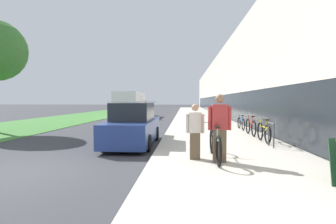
{
  "coord_description": "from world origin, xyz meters",
  "views": [
    {
      "loc": [
        4.11,
        -6.04,
        1.76
      ],
      "look_at": [
        2.97,
        11.93,
        0.98
      ],
      "focal_mm": 28.0,
      "sensor_mm": 36.0,
      "label": 1
    }
  ],
  "objects_px": {
    "tandem_bicycle": "(215,145)",
    "bike_rack_hoop": "(271,132)",
    "cruiser_bike_middle": "(251,127)",
    "moving_truck": "(131,105)",
    "cruiser_bike_nearest": "(264,132)",
    "parked_sedan_curbside": "(133,126)",
    "person_bystander": "(195,131)",
    "cruiser_bike_farthest": "(241,123)",
    "person_rider": "(220,128)"
  },
  "relations": [
    {
      "from": "bike_rack_hoop",
      "to": "cruiser_bike_nearest",
      "type": "xyz_separation_m",
      "value": [
        0.06,
        1.04,
        -0.13
      ]
    },
    {
      "from": "person_rider",
      "to": "moving_truck",
      "type": "xyz_separation_m",
      "value": [
        -6.65,
        20.91,
        0.3
      ]
    },
    {
      "from": "person_bystander",
      "to": "parked_sedan_curbside",
      "type": "height_order",
      "value": "parked_sedan_curbside"
    },
    {
      "from": "person_bystander",
      "to": "tandem_bicycle",
      "type": "bearing_deg",
      "value": -1.82
    },
    {
      "from": "person_bystander",
      "to": "person_rider",
      "type": "bearing_deg",
      "value": -25.98
    },
    {
      "from": "tandem_bicycle",
      "to": "cruiser_bike_nearest",
      "type": "relative_size",
      "value": 1.42
    },
    {
      "from": "tandem_bicycle",
      "to": "person_rider",
      "type": "relative_size",
      "value": 1.36
    },
    {
      "from": "bike_rack_hoop",
      "to": "cruiser_bike_nearest",
      "type": "distance_m",
      "value": 1.05
    },
    {
      "from": "person_bystander",
      "to": "cruiser_bike_middle",
      "type": "height_order",
      "value": "person_bystander"
    },
    {
      "from": "person_rider",
      "to": "bike_rack_hoop",
      "type": "distance_m",
      "value": 3.21
    },
    {
      "from": "cruiser_bike_nearest",
      "to": "moving_truck",
      "type": "distance_m",
      "value": 19.58
    },
    {
      "from": "parked_sedan_curbside",
      "to": "moving_truck",
      "type": "height_order",
      "value": "moving_truck"
    },
    {
      "from": "cruiser_bike_farthest",
      "to": "moving_truck",
      "type": "distance_m",
      "value": 15.75
    },
    {
      "from": "bike_rack_hoop",
      "to": "cruiser_bike_farthest",
      "type": "height_order",
      "value": "bike_rack_hoop"
    },
    {
      "from": "cruiser_bike_farthest",
      "to": "parked_sedan_curbside",
      "type": "bearing_deg",
      "value": -138.65
    },
    {
      "from": "tandem_bicycle",
      "to": "bike_rack_hoop",
      "type": "bearing_deg",
      "value": 44.07
    },
    {
      "from": "person_rider",
      "to": "bike_rack_hoop",
      "type": "xyz_separation_m",
      "value": [
        2.1,
        2.4,
        -0.38
      ]
    },
    {
      "from": "person_bystander",
      "to": "cruiser_bike_nearest",
      "type": "bearing_deg",
      "value": 48.43
    },
    {
      "from": "person_rider",
      "to": "cruiser_bike_nearest",
      "type": "relative_size",
      "value": 1.04
    },
    {
      "from": "bike_rack_hoop",
      "to": "cruiser_bike_nearest",
      "type": "height_order",
      "value": "cruiser_bike_nearest"
    },
    {
      "from": "bike_rack_hoop",
      "to": "cruiser_bike_middle",
      "type": "relative_size",
      "value": 0.47
    },
    {
      "from": "person_bystander",
      "to": "cruiser_bike_farthest",
      "type": "distance_m",
      "value": 8.16
    },
    {
      "from": "person_bystander",
      "to": "cruiser_bike_middle",
      "type": "bearing_deg",
      "value": 61.74
    },
    {
      "from": "moving_truck",
      "to": "bike_rack_hoop",
      "type": "bearing_deg",
      "value": -64.7
    },
    {
      "from": "bike_rack_hoop",
      "to": "cruiser_bike_nearest",
      "type": "bearing_deg",
      "value": 86.75
    },
    {
      "from": "moving_truck",
      "to": "tandem_bicycle",
      "type": "bearing_deg",
      "value": -72.33
    },
    {
      "from": "bike_rack_hoop",
      "to": "cruiser_bike_nearest",
      "type": "relative_size",
      "value": 0.5
    },
    {
      "from": "person_rider",
      "to": "moving_truck",
      "type": "bearing_deg",
      "value": 107.65
    },
    {
      "from": "cruiser_bike_nearest",
      "to": "cruiser_bike_middle",
      "type": "height_order",
      "value": "cruiser_bike_middle"
    },
    {
      "from": "tandem_bicycle",
      "to": "cruiser_bike_middle",
      "type": "distance_m",
      "value": 5.68
    },
    {
      "from": "cruiser_bike_farthest",
      "to": "cruiser_bike_nearest",
      "type": "bearing_deg",
      "value": -91.08
    },
    {
      "from": "bike_rack_hoop",
      "to": "parked_sedan_curbside",
      "type": "xyz_separation_m",
      "value": [
        -5.05,
        0.97,
        0.08
      ]
    },
    {
      "from": "person_rider",
      "to": "cruiser_bike_nearest",
      "type": "bearing_deg",
      "value": 57.95
    },
    {
      "from": "cruiser_bike_nearest",
      "to": "cruiser_bike_farthest",
      "type": "bearing_deg",
      "value": 88.92
    },
    {
      "from": "parked_sedan_curbside",
      "to": "moving_truck",
      "type": "xyz_separation_m",
      "value": [
        -3.7,
        17.54,
        0.6
      ]
    },
    {
      "from": "parked_sedan_curbside",
      "to": "person_bystander",
      "type": "bearing_deg",
      "value": -52.79
    },
    {
      "from": "cruiser_bike_nearest",
      "to": "cruiser_bike_middle",
      "type": "bearing_deg",
      "value": 89.75
    },
    {
      "from": "cruiser_bike_farthest",
      "to": "cruiser_bike_middle",
      "type": "bearing_deg",
      "value": -91.77
    },
    {
      "from": "cruiser_bike_middle",
      "to": "cruiser_bike_farthest",
      "type": "height_order",
      "value": "cruiser_bike_middle"
    },
    {
      "from": "cruiser_bike_farthest",
      "to": "tandem_bicycle",
      "type": "bearing_deg",
      "value": -106.92
    },
    {
      "from": "tandem_bicycle",
      "to": "cruiser_bike_farthest",
      "type": "relative_size",
      "value": 1.39
    },
    {
      "from": "cruiser_bike_middle",
      "to": "moving_truck",
      "type": "relative_size",
      "value": 0.24
    },
    {
      "from": "person_bystander",
      "to": "bike_rack_hoop",
      "type": "height_order",
      "value": "person_bystander"
    },
    {
      "from": "person_rider",
      "to": "person_bystander",
      "type": "xyz_separation_m",
      "value": [
        -0.63,
        0.31,
        -0.13
      ]
    },
    {
      "from": "person_rider",
      "to": "parked_sedan_curbside",
      "type": "xyz_separation_m",
      "value": [
        -2.95,
        3.37,
        -0.3
      ]
    },
    {
      "from": "cruiser_bike_farthest",
      "to": "parked_sedan_curbside",
      "type": "height_order",
      "value": "parked_sedan_curbside"
    },
    {
      "from": "cruiser_bike_nearest",
      "to": "cruiser_bike_farthest",
      "type": "distance_m",
      "value": 4.49
    },
    {
      "from": "cruiser_bike_middle",
      "to": "cruiser_bike_farthest",
      "type": "relative_size",
      "value": 1.04
    },
    {
      "from": "moving_truck",
      "to": "cruiser_bike_farthest",
      "type": "bearing_deg",
      "value": -55.56
    },
    {
      "from": "person_bystander",
      "to": "bike_rack_hoop",
      "type": "relative_size",
      "value": 1.79
    }
  ]
}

